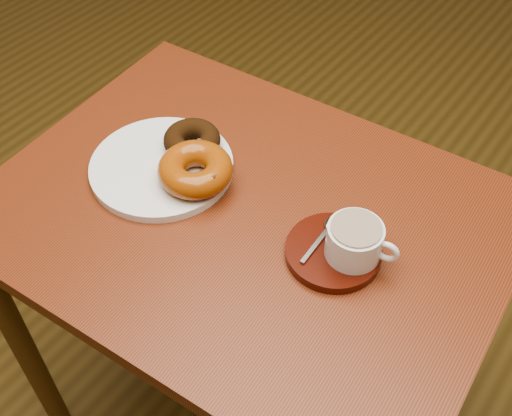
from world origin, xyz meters
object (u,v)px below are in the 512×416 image
Objects in this scene: cafe_table at (247,258)px; donut_plate at (162,167)px; saucer at (333,252)px; coffee_cup at (355,241)px.

cafe_table is 0.21m from donut_plate.
saucer is 0.05m from coffee_cup.
donut_plate is 0.32m from saucer.
donut_plate and saucer have the same top height.
donut_plate reaches higher than cafe_table.
cafe_table is 7.85× the size of coffee_cup.
cafe_table is 3.54× the size of donut_plate.
saucer is 1.33× the size of coffee_cup.
donut_plate is at bearing -177.13° from saucer.
donut_plate is at bearing 174.00° from coffee_cup.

